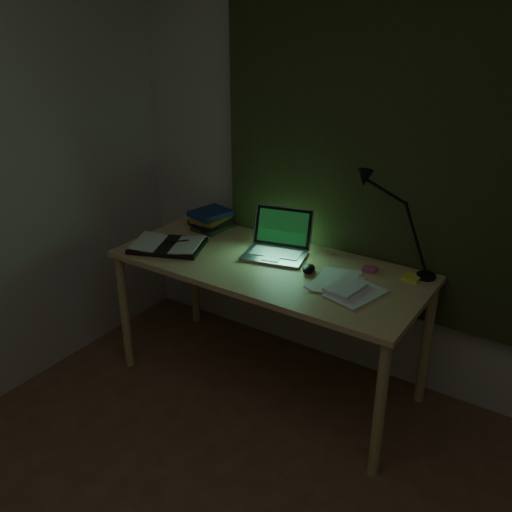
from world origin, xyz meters
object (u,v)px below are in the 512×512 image
(laptop, at_px, (275,237))
(open_textbook, at_px, (168,245))
(desk, at_px, (268,325))
(book_stack, at_px, (211,219))
(loose_papers, at_px, (339,284))
(desk_lamp, at_px, (432,230))

(laptop, xyz_separation_m, open_textbook, (-0.55, -0.21, -0.10))
(desk, distance_m, book_stack, 0.72)
(laptop, distance_m, loose_papers, 0.45)
(book_stack, bearing_deg, desk_lamp, 2.56)
(open_textbook, xyz_separation_m, book_stack, (0.02, 0.36, 0.04))
(desk, height_order, laptop, laptop)
(open_textbook, height_order, book_stack, book_stack)
(loose_papers, bearing_deg, laptop, 165.71)
(desk_lamp, bearing_deg, open_textbook, -150.19)
(desk, distance_m, open_textbook, 0.70)
(desk, xyz_separation_m, book_stack, (-0.54, 0.22, 0.42))
(desk, xyz_separation_m, desk_lamp, (0.72, 0.28, 0.62))
(laptop, xyz_separation_m, book_stack, (-0.53, 0.14, -0.06))
(book_stack, relative_size, loose_papers, 0.66)
(open_textbook, height_order, loose_papers, open_textbook)
(desk, relative_size, loose_papers, 4.98)
(book_stack, bearing_deg, loose_papers, -14.73)
(laptop, distance_m, book_stack, 0.55)
(desk, relative_size, laptop, 4.48)
(desk, relative_size, book_stack, 7.52)
(open_textbook, bearing_deg, laptop, -0.68)
(desk, height_order, open_textbook, open_textbook)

